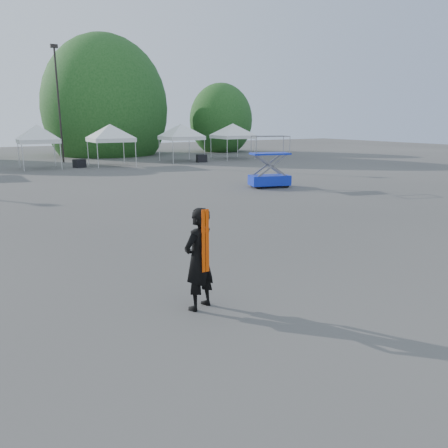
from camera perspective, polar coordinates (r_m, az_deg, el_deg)
ground at (r=10.35m, az=-2.77°, el=-7.11°), size 120.00×120.00×0.00m
light_pole_east at (r=41.32m, az=-20.83°, el=15.18°), size 0.60×0.25×9.80m
tree_mid_e at (r=49.49m, az=-15.21°, el=14.35°), size 5.12×5.12×7.79m
tree_far_e at (r=52.73m, az=-0.41°, el=13.39°), size 3.84×3.84×5.84m
tent_e at (r=36.48m, az=-23.24°, el=11.45°), size 4.02×4.02×3.88m
tent_f at (r=37.12m, az=-14.66°, el=12.10°), size 4.60×4.60×3.88m
tent_g at (r=39.94m, az=-5.62°, el=12.52°), size 4.60×4.60×3.88m
tent_h at (r=42.61m, az=1.15°, el=12.63°), size 4.66×4.66×3.88m
man at (r=8.46m, az=-3.31°, el=-4.59°), size 0.87×0.73×2.03m
scissor_lift at (r=24.24m, az=6.01°, el=8.09°), size 2.38×1.63×2.80m
crate_mid at (r=36.41m, az=-18.36°, el=7.52°), size 1.01×0.91×0.64m
crate_east at (r=39.26m, az=-2.94°, el=8.57°), size 0.99×0.85×0.67m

